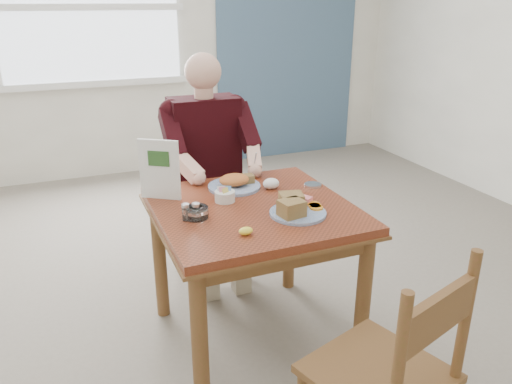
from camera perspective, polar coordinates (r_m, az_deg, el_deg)
name	(u,v)px	position (r m, az deg, el deg)	size (l,w,h in m)	color
floor	(253,337)	(2.74, -0.31, -16.21)	(6.00, 6.00, 0.00)	#72685C
wall_back	(135,29)	(5.09, -13.66, 17.62)	(5.50, 5.50, 0.00)	white
accent_panel	(288,26)	(5.56, 3.73, 18.38)	(1.60, 0.02, 2.80)	#425E7A
lemon_wedge	(246,231)	(2.06, -1.18, -4.48)	(0.06, 0.04, 0.03)	yellow
napkin	(271,184)	(2.56, 1.73, 0.98)	(0.09, 0.07, 0.05)	white
metal_dish	(313,185)	(2.62, 6.51, 0.81)	(0.09, 0.09, 0.01)	silver
window	(89,7)	(5.01, -18.58, 19.41)	(1.72, 0.04, 1.42)	white
table	(253,227)	(2.40, -0.34, -4.01)	(0.92, 0.92, 0.75)	brown
chair_far	(206,200)	(3.16, -5.72, -0.94)	(0.42, 0.42, 0.95)	brown
chair_near	(390,378)	(1.83, 15.05, -19.83)	(0.53, 0.53, 0.95)	brown
diner	(209,153)	(2.97, -5.45, 4.41)	(0.53, 0.56, 1.39)	tan
near_plate	(295,208)	(2.26, 4.49, -1.81)	(0.28, 0.26, 0.09)	white
far_plate	(235,183)	(2.58, -2.40, 1.08)	(0.28, 0.28, 0.07)	white
caddy	(225,196)	(2.40, -3.58, -0.46)	(0.11, 0.11, 0.07)	white
shakers	(191,212)	(2.21, -7.46, -2.24)	(0.09, 0.05, 0.08)	white
creamer	(196,212)	(2.23, -6.85, -2.32)	(0.14, 0.14, 0.05)	white
menu	(159,169)	(2.44, -10.98, 2.56)	(0.18, 0.12, 0.30)	white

